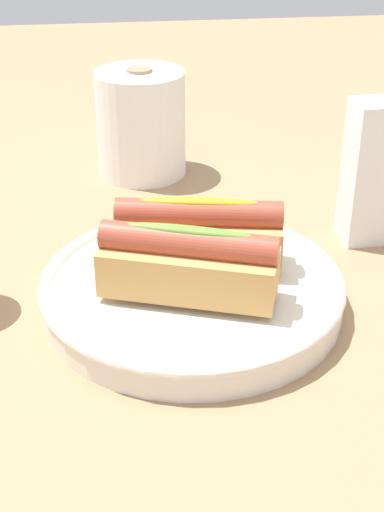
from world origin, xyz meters
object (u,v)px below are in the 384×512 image
at_px(serving_bowl, 192,290).
at_px(hotdog_front, 188,264).
at_px(hotdog_back, 195,234).
at_px(paper_towel_roll, 141,124).

xyz_separation_m(serving_bowl, hotdog_front, (-0.01, -0.03, 0.04)).
bearing_deg(hotdog_front, serving_bowl, 76.43).
relative_size(hotdog_back, paper_towel_roll, 1.17).
bearing_deg(serving_bowl, paper_towel_roll, 94.17).
height_order(hotdog_front, paper_towel_roll, paper_towel_roll).
bearing_deg(hotdog_back, hotdog_front, -103.57).
bearing_deg(serving_bowl, hotdog_front, -103.57).
relative_size(serving_bowl, hotdog_back, 1.75).
height_order(hotdog_back, paper_towel_roll, paper_towel_roll).
bearing_deg(hotdog_back, paper_towel_roll, 95.82).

